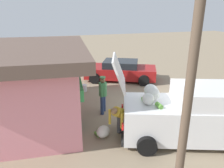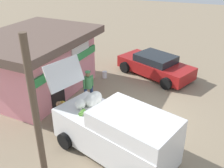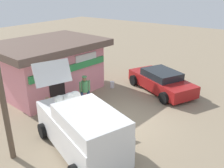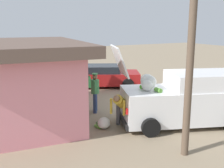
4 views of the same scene
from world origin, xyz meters
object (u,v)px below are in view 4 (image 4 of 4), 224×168
(parked_sedan, at_px, (101,76))
(customer_bending, at_px, (120,106))
(delivery_van, at_px, (187,98))
(unloaded_banana_pile, at_px, (103,123))
(vendor_standing, at_px, (95,90))
(storefront_bar, at_px, (20,81))
(paint_bucket, at_px, (66,93))

(parked_sedan, xyz_separation_m, customer_bending, (-6.14, 2.23, 0.19))
(parked_sedan, height_order, customer_bending, customer_bending)
(delivery_van, relative_size, customer_bending, 4.01)
(delivery_van, relative_size, unloaded_banana_pile, 6.03)
(delivery_van, bearing_deg, customer_bending, 70.15)
(parked_sedan, bearing_deg, vendor_standing, 151.07)
(storefront_bar, relative_size, unloaded_banana_pile, 7.61)
(storefront_bar, bearing_deg, paint_bucket, -46.08)
(delivery_van, bearing_deg, storefront_bar, 59.45)
(storefront_bar, distance_m, customer_bending, 3.82)
(customer_bending, bearing_deg, unloaded_banana_pile, 67.68)
(vendor_standing, distance_m, paint_bucket, 2.90)
(parked_sedan, xyz_separation_m, vendor_standing, (-4.14, 2.29, 0.33))
(storefront_bar, distance_m, paint_bucket, 3.86)
(storefront_bar, height_order, delivery_van, storefront_bar)
(storefront_bar, distance_m, delivery_van, 6.15)
(delivery_van, xyz_separation_m, customer_bending, (0.83, 2.30, -0.17))
(customer_bending, bearing_deg, delivery_van, -109.85)
(unloaded_banana_pile, bearing_deg, vendor_standing, -15.67)
(customer_bending, distance_m, unloaded_banana_pile, 0.86)
(vendor_standing, distance_m, customer_bending, 2.00)
(delivery_van, distance_m, paint_bucket, 6.26)
(delivery_van, distance_m, parked_sedan, 6.98)
(vendor_standing, height_order, unloaded_banana_pile, vendor_standing)
(storefront_bar, distance_m, unloaded_banana_pile, 3.45)
(vendor_standing, relative_size, customer_bending, 1.29)
(delivery_van, bearing_deg, parked_sedan, 0.62)
(storefront_bar, xyz_separation_m, parked_sedan, (3.86, -5.19, -0.95))
(vendor_standing, relative_size, paint_bucket, 4.18)
(delivery_van, relative_size, vendor_standing, 3.10)
(vendor_standing, bearing_deg, parked_sedan, -28.93)
(storefront_bar, distance_m, parked_sedan, 6.54)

